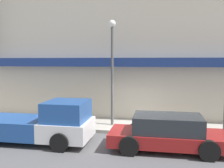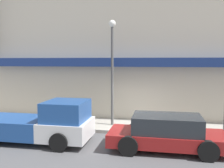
% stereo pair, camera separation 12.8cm
% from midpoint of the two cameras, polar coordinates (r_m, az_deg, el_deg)
% --- Properties ---
extents(ground_plane, '(80.00, 80.00, 0.00)m').
position_cam_midpoint_polar(ground_plane, '(12.31, 5.79, -11.59)').
color(ground_plane, '#4C4C4F').
extents(sidewalk, '(36.00, 2.58, 0.16)m').
position_cam_midpoint_polar(sidewalk, '(13.52, 6.28, -9.68)').
color(sidewalk, '#9E998E').
rests_on(sidewalk, ground).
extents(building, '(19.80, 3.80, 10.86)m').
position_cam_midpoint_polar(building, '(15.92, 7.24, 11.54)').
color(building, '#BCB29E').
rests_on(building, ground).
extents(pickup_truck, '(5.06, 2.22, 1.86)m').
position_cam_midpoint_polar(pickup_truck, '(11.50, -15.44, -8.74)').
color(pickup_truck, silver).
rests_on(pickup_truck, ground).
extents(parked_car, '(4.62, 2.06, 1.41)m').
position_cam_midpoint_polar(parked_car, '(10.39, 12.72, -10.86)').
color(parked_car, maroon).
rests_on(parked_car, ground).
extents(fire_hydrant, '(0.22, 0.22, 0.75)m').
position_cam_midpoint_polar(fire_hydrant, '(12.99, -5.78, -8.23)').
color(fire_hydrant, '#196633').
rests_on(fire_hydrant, sidewalk).
extents(street_lamp, '(0.36, 0.36, 5.51)m').
position_cam_midpoint_polar(street_lamp, '(13.11, 0.34, 5.48)').
color(street_lamp, '#4C4C4C').
rests_on(street_lamp, sidewalk).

